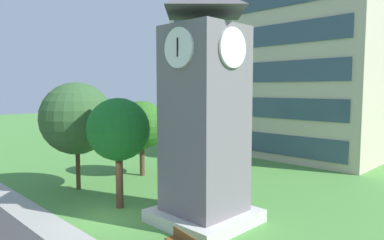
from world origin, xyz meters
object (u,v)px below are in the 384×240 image
clock_tower (205,119)px  tree_streetside (119,130)px  tree_near_tower (77,118)px  tree_by_building (142,125)px

clock_tower → tree_streetside: clock_tower is taller
tree_near_tower → tree_by_building: (-0.00, 5.13, -0.81)m
tree_near_tower → tree_by_building: 5.20m
clock_tower → tree_streetside: size_ratio=1.87×
tree_by_building → tree_streetside: bearing=-46.7°
tree_near_tower → tree_by_building: size_ratio=1.23×
tree_near_tower → tree_by_building: tree_near_tower is taller
tree_streetside → clock_tower: bearing=20.7°
tree_near_tower → tree_streetside: 4.90m
clock_tower → tree_by_building: bearing=160.3°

